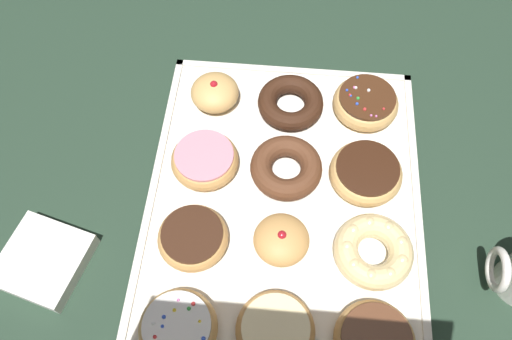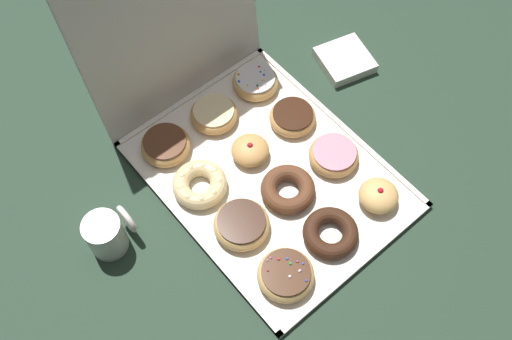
% 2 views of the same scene
% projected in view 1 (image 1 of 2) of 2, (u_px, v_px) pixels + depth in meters
% --- Properties ---
extents(ground_plane, '(3.00, 3.00, 0.00)m').
position_uv_depth(ground_plane, '(283.00, 209.00, 0.79)').
color(ground_plane, '#233828').
extents(donut_box, '(0.44, 0.58, 0.01)m').
position_uv_depth(donut_box, '(283.00, 208.00, 0.79)').
color(donut_box, silver).
rests_on(donut_box, ground).
extents(sprinkle_donut_0, '(0.12, 0.12, 0.04)m').
position_uv_depth(sprinkle_donut_0, '(366.00, 103.00, 0.86)').
color(sprinkle_donut_0, tan).
rests_on(sprinkle_donut_0, donut_box).
extents(chocolate_cake_ring_donut_1, '(0.12, 0.12, 0.03)m').
position_uv_depth(chocolate_cake_ring_donut_1, '(289.00, 102.00, 0.86)').
color(chocolate_cake_ring_donut_1, '#381E11').
rests_on(chocolate_cake_ring_donut_1, donut_box).
extents(jelly_filled_donut_2, '(0.09, 0.09, 0.05)m').
position_uv_depth(jelly_filled_donut_2, '(215.00, 92.00, 0.87)').
color(jelly_filled_donut_2, tan).
rests_on(jelly_filled_donut_2, donut_box).
extents(chocolate_frosted_donut_3, '(0.12, 0.12, 0.04)m').
position_uv_depth(chocolate_frosted_donut_3, '(366.00, 173.00, 0.79)').
color(chocolate_frosted_donut_3, tan).
rests_on(chocolate_frosted_donut_3, donut_box).
extents(chocolate_cake_ring_donut_4, '(0.12, 0.12, 0.04)m').
position_uv_depth(chocolate_cake_ring_donut_4, '(283.00, 167.00, 0.80)').
color(chocolate_cake_ring_donut_4, '#59331E').
rests_on(chocolate_cake_ring_donut_4, donut_box).
extents(pink_frosted_donut_5, '(0.11, 0.11, 0.04)m').
position_uv_depth(pink_frosted_donut_5, '(205.00, 160.00, 0.81)').
color(pink_frosted_donut_5, tan).
rests_on(pink_frosted_donut_5, donut_box).
extents(cruller_donut_6, '(0.12, 0.12, 0.04)m').
position_uv_depth(cruller_donut_6, '(373.00, 251.00, 0.73)').
color(cruller_donut_6, '#EACC8C').
rests_on(cruller_donut_6, donut_box).
extents(jelly_filled_donut_7, '(0.09, 0.09, 0.05)m').
position_uv_depth(jelly_filled_donut_7, '(281.00, 240.00, 0.74)').
color(jelly_filled_donut_7, tan).
rests_on(jelly_filled_donut_7, donut_box).
extents(chocolate_frosted_donut_8, '(0.11, 0.11, 0.04)m').
position_uv_depth(chocolate_frosted_donut_8, '(193.00, 237.00, 0.74)').
color(chocolate_frosted_donut_8, tan).
rests_on(chocolate_frosted_donut_8, donut_box).
extents(glazed_ring_donut_10, '(0.11, 0.11, 0.04)m').
position_uv_depth(glazed_ring_donut_10, '(273.00, 330.00, 0.67)').
color(glazed_ring_donut_10, tan).
rests_on(glazed_ring_donut_10, donut_box).
extents(sprinkle_donut_11, '(0.11, 0.11, 0.04)m').
position_uv_depth(sprinkle_donut_11, '(178.00, 328.00, 0.67)').
color(sprinkle_donut_11, tan).
rests_on(sprinkle_donut_11, donut_box).
extents(napkin_stack, '(0.15, 0.15, 0.03)m').
position_uv_depth(napkin_stack, '(44.00, 260.00, 0.74)').
color(napkin_stack, white).
rests_on(napkin_stack, ground).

